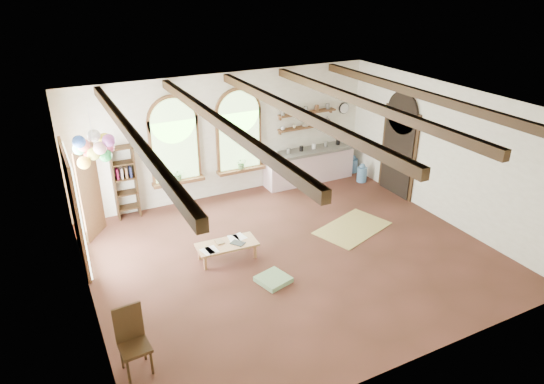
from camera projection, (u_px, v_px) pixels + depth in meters
floor at (292, 254)px, 10.24m from camera, size 8.00×8.00×0.00m
ceiling_beams at (295, 111)px, 8.93m from camera, size 6.20×6.80×0.18m
window_left at (175, 144)px, 11.75m from camera, size 1.30×0.28×2.20m
window_right at (239, 134)px, 12.45m from camera, size 1.30×0.28×2.20m
left_doorway at (75, 210)px, 9.59m from camera, size 0.10×1.90×2.50m
right_doorway at (398, 154)px, 12.61m from camera, size 0.10×1.30×2.40m
kitchen_counter at (309, 165)px, 13.57m from camera, size 2.68×0.62×0.94m
wall_shelf_lower at (307, 127)px, 13.26m from camera, size 1.70×0.24×0.04m
wall_shelf_upper at (307, 113)px, 13.10m from camera, size 1.70×0.24×0.04m
wall_clock at (344, 108)px, 13.69m from camera, size 0.32×0.04×0.32m
bookshelf at (125, 182)px, 11.44m from camera, size 0.53×0.32×1.80m
coffee_table at (227, 245)px, 9.96m from camera, size 1.27×0.63×0.35m
side_chair at (135, 354)px, 7.17m from camera, size 0.46×0.46×1.08m
floor_mat at (353, 228)px, 11.26m from camera, size 1.97×1.56×0.02m
floor_cushion at (273, 279)px, 9.33m from camera, size 0.68×0.68×0.10m
water_jug_a at (362, 174)px, 13.65m from camera, size 0.28×0.28×0.54m
water_jug_b at (353, 165)px, 14.30m from camera, size 0.27×0.27×0.52m
balloon_cluster at (94, 148)px, 9.35m from camera, size 0.77×0.77×1.16m
table_book at (216, 243)px, 9.97m from camera, size 0.17×0.24×0.02m
tablet at (238, 243)px, 9.96m from camera, size 0.32×0.34×0.01m
potted_plant_left at (179, 175)px, 11.99m from camera, size 0.27×0.23×0.30m
potted_plant_right at (241, 163)px, 12.69m from camera, size 0.27×0.23×0.30m
shelf_cup_a at (283, 128)px, 12.93m from camera, size 0.12×0.10×0.10m
shelf_cup_b at (294, 126)px, 13.07m from camera, size 0.10×0.10×0.09m
shelf_bowl_a at (305, 125)px, 13.22m from camera, size 0.22×0.22×0.05m
shelf_bowl_b at (316, 124)px, 13.37m from camera, size 0.20×0.20×0.06m
shelf_vase at (327, 120)px, 13.48m from camera, size 0.18×0.18×0.19m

